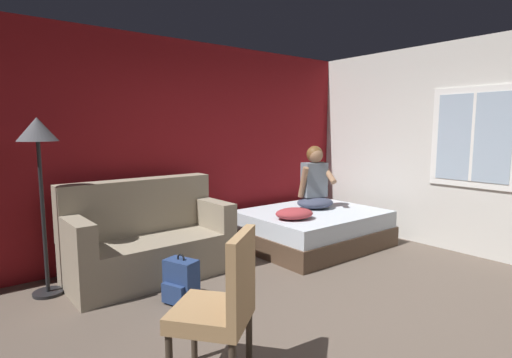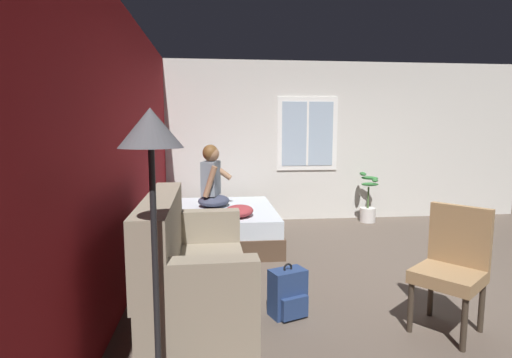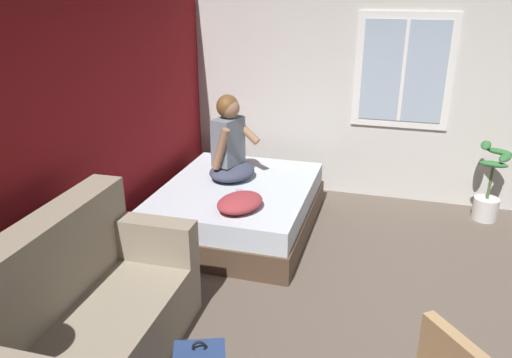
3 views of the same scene
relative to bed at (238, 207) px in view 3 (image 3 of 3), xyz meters
The scene contains 8 objects.
wall_back_accent 2.11m from the bed, 146.73° to the left, with size 10.52×0.16×2.70m, color maroon.
wall_side_with_window 2.57m from the bed, 54.52° to the right, with size 0.19×6.98×2.70m.
bed is the anchor object (origin of this frame).
couch 2.26m from the bed, behind, with size 1.72×0.86×1.04m.
person_seated 0.64m from the bed, 38.53° to the left, with size 0.62×0.57×0.88m.
throw_pillow 0.66m from the bed, 159.92° to the right, with size 0.48×0.36×0.14m, color #993338.
cell_phone 0.31m from the bed, 155.77° to the right, with size 0.07×0.14×0.01m, color #B7B7BC.
potted_plant 2.66m from the bed, 69.25° to the right, with size 0.39×0.37×0.85m.
Camera 3 is at (-2.91, 0.43, 2.38)m, focal length 35.00 mm.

